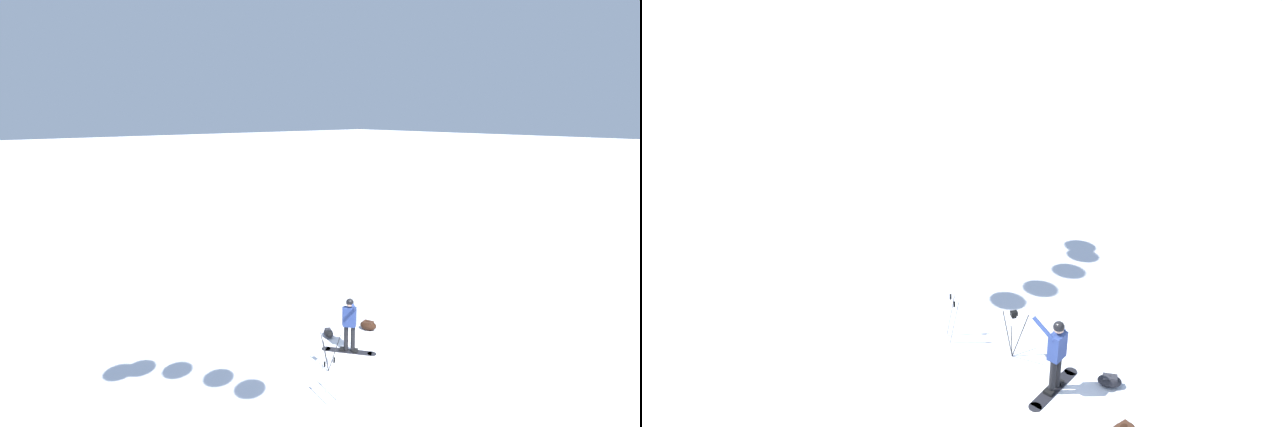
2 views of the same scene
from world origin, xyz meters
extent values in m
plane|color=white|center=(0.00, 0.00, 0.00)|extent=(300.00, 300.00, 0.00)
cylinder|color=black|center=(-0.24, 0.47, 0.44)|extent=(0.14, 0.14, 0.87)
cylinder|color=black|center=(-0.37, 0.64, 0.44)|extent=(0.14, 0.14, 0.87)
cube|color=navy|center=(-0.30, 0.56, 1.18)|extent=(0.45, 0.48, 0.62)
sphere|color=tan|center=(-0.30, 0.56, 1.64)|extent=(0.24, 0.24, 0.24)
sphere|color=black|center=(-0.30, 0.56, 1.67)|extent=(0.25, 0.25, 0.25)
cylinder|color=navy|center=(-0.41, 0.26, 1.61)|extent=(0.50, 0.40, 0.43)
cylinder|color=navy|center=(-0.41, 0.73, 1.18)|extent=(0.09, 0.09, 0.62)
cube|color=black|center=(-0.33, 0.56, 0.01)|extent=(1.10, 1.38, 0.02)
cylinder|color=black|center=(0.11, -0.04, 0.01)|extent=(0.29, 0.29, 0.02)
cylinder|color=black|center=(-0.76, 1.17, 0.01)|extent=(0.29, 0.29, 0.02)
cube|color=black|center=(-0.20, 0.38, 0.06)|extent=(0.24, 0.23, 0.08)
cube|color=black|center=(-0.45, 0.74, 0.06)|extent=(0.24, 0.23, 0.08)
ellipsoid|color=black|center=(-0.11, 1.79, 0.14)|extent=(0.52, 0.61, 0.28)
cube|color=#2C2C33|center=(-0.11, 1.79, 0.23)|extent=(0.31, 0.37, 0.08)
cylinder|color=#262628|center=(-1.64, 0.24, 0.55)|extent=(0.03, 0.38, 1.11)
cylinder|color=#262628|center=(-1.81, -0.02, 0.55)|extent=(0.36, 0.18, 1.11)
cylinder|color=#262628|center=(-1.49, -0.03, 0.55)|extent=(0.35, 0.21, 1.11)
cube|color=black|center=(-1.65, 0.05, 1.13)|extent=(0.10, 0.10, 0.06)
cube|color=black|center=(-1.65, 0.05, 1.21)|extent=(0.12, 0.16, 0.10)
ellipsoid|color=black|center=(1.35, 1.32, 0.16)|extent=(0.58, 0.69, 0.32)
cube|color=#402618|center=(1.35, 1.32, 0.27)|extent=(0.35, 0.42, 0.08)
cylinder|color=gray|center=(-2.51, -1.14, 0.59)|extent=(0.07, 0.23, 1.17)
cylinder|color=black|center=(-2.51, -1.14, 1.12)|extent=(0.05, 0.05, 0.14)
cylinder|color=gray|center=(-2.85, -1.14, 0.59)|extent=(0.03, 0.23, 1.17)
cylinder|color=black|center=(-2.85, -1.14, 1.12)|extent=(0.05, 0.05, 0.14)
camera|label=1|loc=(-10.86, -10.26, 7.55)|focal=28.50mm
camera|label=2|loc=(9.18, -4.07, 9.00)|focal=33.59mm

